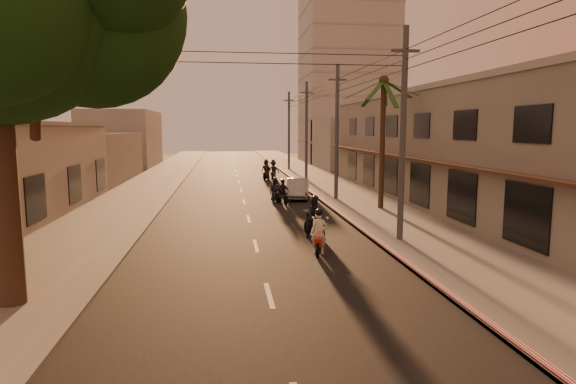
% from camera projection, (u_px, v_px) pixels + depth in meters
% --- Properties ---
extents(ground, '(160.00, 160.00, 0.00)m').
position_uv_depth(ground, '(277.00, 323.00, 12.06)').
color(ground, '#383023').
rests_on(ground, ground).
extents(road, '(10.00, 140.00, 0.02)m').
position_uv_depth(road, '(244.00, 202.00, 31.71)').
color(road, black).
rests_on(road, ground).
extents(sidewalk_right, '(5.00, 140.00, 0.12)m').
position_uv_depth(sidewalk_right, '(355.00, 199.00, 32.68)').
color(sidewalk_right, slate).
rests_on(sidewalk_right, ground).
extents(sidewalk_left, '(5.00, 140.00, 0.12)m').
position_uv_depth(sidewalk_left, '(127.00, 204.00, 30.74)').
color(sidewalk_left, slate).
rests_on(sidewalk_left, ground).
extents(curb_stripe, '(0.20, 60.00, 0.20)m').
position_uv_depth(curb_stripe, '(337.00, 212.00, 27.45)').
color(curb_stripe, '#AE1F12').
rests_on(curb_stripe, ground).
extents(shophouse_row, '(8.80, 34.20, 7.30)m').
position_uv_depth(shophouse_row, '(461.00, 147.00, 31.08)').
color(shophouse_row, gray).
rests_on(shophouse_row, ground).
extents(distant_tower, '(12.10, 12.10, 28.00)m').
position_uv_depth(distant_tower, '(347.00, 62.00, 67.32)').
color(distant_tower, '#B7B5B2').
rests_on(distant_tower, ground).
extents(palm_tree, '(5.00, 5.00, 8.20)m').
position_uv_depth(palm_tree, '(384.00, 88.00, 27.88)').
color(palm_tree, black).
rests_on(palm_tree, ground).
extents(utility_poles, '(1.20, 48.26, 9.00)m').
position_uv_depth(utility_poles, '(337.00, 102.00, 31.66)').
color(utility_poles, '#38383A').
rests_on(utility_poles, ground).
extents(filler_right, '(8.00, 14.00, 6.00)m').
position_uv_depth(filler_right, '(352.00, 144.00, 57.70)').
color(filler_right, '#ABA59B').
rests_on(filler_right, ground).
extents(filler_left_near, '(8.00, 14.00, 4.40)m').
position_uv_depth(filler_left_near, '(82.00, 158.00, 43.37)').
color(filler_left_near, '#ABA59B').
rests_on(filler_left_near, ground).
extents(filler_left_far, '(8.00, 14.00, 7.00)m').
position_uv_depth(filler_left_far, '(123.00, 139.00, 60.89)').
color(filler_left_far, '#ABA59B').
rests_on(filler_left_far, ground).
extents(scooter_red, '(0.91, 1.78, 1.79)m').
position_uv_depth(scooter_red, '(319.00, 234.00, 18.63)').
color(scooter_red, black).
rests_on(scooter_red, ground).
extents(scooter_mid_a, '(1.24, 1.90, 1.92)m').
position_uv_depth(scooter_mid_a, '(315.00, 218.00, 21.41)').
color(scooter_mid_a, black).
rests_on(scooter_mid_a, ground).
extents(scooter_mid_b, '(1.09, 1.64, 1.64)m').
position_uv_depth(scooter_mid_b, '(283.00, 193.00, 30.82)').
color(scooter_mid_b, black).
rests_on(scooter_mid_b, ground).
extents(scooter_far_a, '(0.89, 1.68, 1.65)m').
position_uv_depth(scooter_far_a, '(275.00, 191.00, 31.84)').
color(scooter_far_a, black).
rests_on(scooter_far_a, ground).
extents(scooter_far_b, '(1.51, 1.90, 1.92)m').
position_uv_depth(scooter_far_b, '(273.00, 170.00, 45.56)').
color(scooter_far_b, black).
rests_on(scooter_far_b, ground).
extents(parked_car, '(2.99, 4.72, 1.38)m').
position_uv_depth(parked_car, '(298.00, 188.00, 33.42)').
color(parked_car, '#95989C').
rests_on(parked_car, ground).
extents(scooter_far_c, '(1.26, 1.92, 1.96)m').
position_uv_depth(scooter_far_c, '(266.00, 170.00, 45.44)').
color(scooter_far_c, black).
rests_on(scooter_far_c, ground).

